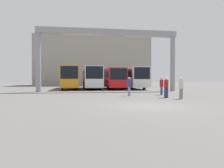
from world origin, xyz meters
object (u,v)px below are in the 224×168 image
Objects in this scene: bus_slot_3 at (132,77)px; pedestrian_near_center at (181,88)px; bus_slot_2 at (112,78)px; pedestrian_mid_right at (166,87)px; pedestrian_near_left at (162,86)px; bus_slot_1 at (91,77)px; bus_slot_0 at (71,77)px; pedestrian_near_right at (129,86)px.

pedestrian_near_center is (-0.98, -18.69, -1.00)m from bus_slot_3.
bus_slot_2 is 18.79m from pedestrian_near_center.
bus_slot_3 is at bearing 85.92° from pedestrian_mid_right.
pedestrian_near_center is at bearing 27.30° from pedestrian_near_left.
bus_slot_1 is 3.26m from bus_slot_2.
pedestrian_mid_right is (4.75, -18.06, -1.04)m from bus_slot_1.
pedestrian_near_right is at bearing -70.61° from bus_slot_0.
bus_slot_0 is at bearing 176.93° from bus_slot_1.
bus_slot_1 is 1.09× the size of bus_slot_3.
pedestrian_near_right is at bearing 135.70° from pedestrian_mid_right.
bus_slot_2 is at bearing 96.38° from pedestrian_mid_right.
bus_slot_2 is at bearing -108.43° from pedestrian_near_center.
pedestrian_near_left is at bearing -93.15° from bus_slot_3.
pedestrian_near_right reaches higher than pedestrian_near_left.
bus_slot_0 is at bearing -119.89° from pedestrian_near_left.
pedestrian_near_left is at bearing -46.54° from pedestrian_near_right.
bus_slot_2 is 14.57m from pedestrian_near_left.
bus_slot_3 reaches higher than bus_slot_2.
bus_slot_2 is at bearing -6.65° from bus_slot_0.
bus_slot_1 is 7.40× the size of pedestrian_near_left.
bus_slot_3 is (6.41, -0.52, -0.04)m from bus_slot_1.
bus_slot_0 is 7.51× the size of pedestrian_near_right.
bus_slot_0 reaches higher than pedestrian_near_left.
pedestrian_mid_right reaches higher than pedestrian_near_center.
pedestrian_near_left is (5.62, -14.92, -1.03)m from bus_slot_1.
pedestrian_near_center is 4.29m from pedestrian_near_left.
bus_slot_2 is 15.07m from pedestrian_near_right.
bus_slot_2 is at bearing -178.93° from bus_slot_3.
bus_slot_0 is 9.65m from bus_slot_3.
bus_slot_3 is (3.21, 0.06, 0.10)m from bus_slot_2.
pedestrian_near_left reaches higher than pedestrian_mid_right.
bus_slot_1 is at bearing 40.35° from pedestrian_near_right.
bus_slot_2 reaches higher than pedestrian_near_center.
bus_slot_0 is at bearing 114.91° from pedestrian_mid_right.
pedestrian_near_left reaches higher than pedestrian_near_center.
pedestrian_near_right is (5.55, -15.77, -1.01)m from bus_slot_0.
bus_slot_0 reaches higher than pedestrian_mid_right.
pedestrian_near_left is at bearing -59.67° from bus_slot_0.
bus_slot_0 is at bearing -91.22° from pedestrian_near_center.
bus_slot_3 is at bearing 16.70° from pedestrian_near_right.
bus_slot_1 is 15.98m from pedestrian_near_left.
bus_slot_1 is 7.57× the size of pedestrian_near_center.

